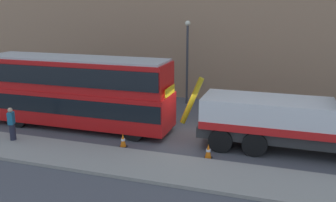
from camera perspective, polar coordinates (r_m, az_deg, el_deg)
ground_plane at (r=19.58m, az=2.96°, el=-5.61°), size 120.00×120.00×0.00m
near_kerb at (r=15.85m, az=-1.10°, el=-10.42°), size 60.00×2.80×0.15m
recovery_tow_truck at (r=18.12m, az=20.86°, el=-2.44°), size 10.15×2.70×3.67m
double_decker_bus at (r=21.11m, az=-14.15°, el=1.78°), size 11.06×2.62×4.06m
pedestrian_onlooker at (r=20.06m, az=-23.35°, el=-3.38°), size 0.39×0.47×1.71m
traffic_cone_near_bus at (r=18.19m, az=-7.08°, el=-6.21°), size 0.36×0.36×0.72m
traffic_cone_midway at (r=16.88m, az=6.34°, el=-7.89°), size 0.36×0.36×0.72m
street_lamp at (r=25.36m, az=3.04°, el=7.20°), size 0.36×0.36×5.83m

